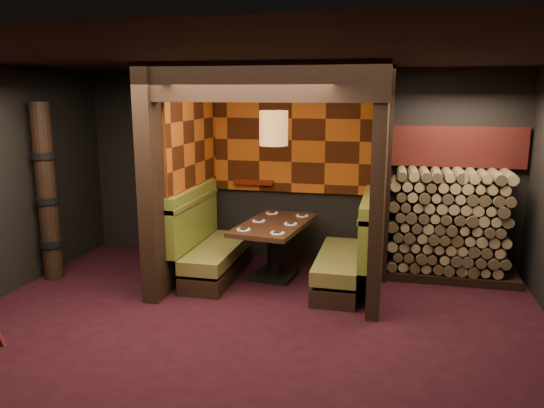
{
  "coord_description": "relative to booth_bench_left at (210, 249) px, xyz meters",
  "views": [
    {
      "loc": [
        1.47,
        -4.99,
        2.53
      ],
      "look_at": [
        0.0,
        1.3,
        1.15
      ],
      "focal_mm": 35.0,
      "sensor_mm": 36.0,
      "label": 1
    }
  ],
  "objects": [
    {
      "name": "wall_front",
      "position": [
        0.96,
        -4.41,
        1.02
      ],
      "size": [
        6.5,
        0.02,
        2.85
      ],
      "primitive_type": "cube",
      "color": "black",
      "rests_on": "ground"
    },
    {
      "name": "pendant_lamp",
      "position": [
        0.88,
        0.11,
        1.66
      ],
      "size": [
        0.37,
        0.37,
        1.02
      ],
      "color": "olive",
      "rests_on": "ceiling"
    },
    {
      "name": "wall_back",
      "position": [
        0.96,
        1.11,
        1.02
      ],
      "size": [
        6.5,
        0.02,
        2.85
      ],
      "primitive_type": "cube",
      "color": "black",
      "rests_on": "ground"
    },
    {
      "name": "booth_bench_left",
      "position": [
        0.0,
        0.0,
        0.0
      ],
      "size": [
        0.68,
        1.6,
        1.14
      ],
      "color": "black",
      "rests_on": "floor"
    },
    {
      "name": "bay_front_post",
      "position": [
        2.35,
        0.31,
        1.02
      ],
      "size": [
        0.08,
        0.08,
        2.85
      ],
      "primitive_type": "cube",
      "color": "black",
      "rests_on": "floor"
    },
    {
      "name": "firewood_stack",
      "position": [
        3.25,
        0.7,
        0.35
      ],
      "size": [
        1.73,
        0.7,
        1.5
      ],
      "color": "black",
      "rests_on": "floor"
    },
    {
      "name": "header_beam",
      "position": [
        0.94,
        -0.95,
        2.23
      ],
      "size": [
        2.85,
        0.18,
        0.44
      ],
      "primitive_type": "cube",
      "color": "black",
      "rests_on": "partition_left"
    },
    {
      "name": "floor",
      "position": [
        0.96,
        -1.65,
        -0.41
      ],
      "size": [
        6.5,
        5.5,
        0.02
      ],
      "primitive_type": "cube",
      "color": "black",
      "rests_on": "ground"
    },
    {
      "name": "ceiling",
      "position": [
        0.96,
        -1.65,
        2.46
      ],
      "size": [
        6.5,
        5.5,
        0.02
      ],
      "primitive_type": "cube",
      "color": "black",
      "rests_on": "ground"
    },
    {
      "name": "dining_table",
      "position": [
        0.88,
        0.16,
        0.14
      ],
      "size": [
        1.0,
        1.57,
        0.78
      ],
      "color": "black",
      "rests_on": "floor"
    },
    {
      "name": "partition_left",
      "position": [
        -0.39,
        -0.0,
        1.02
      ],
      "size": [
        0.2,
        2.2,
        2.85
      ],
      "primitive_type": "cube",
      "color": "black",
      "rests_on": "floor"
    },
    {
      "name": "tapa_side_panel",
      "position": [
        -0.27,
        0.17,
        1.45
      ],
      "size": [
        0.04,
        1.85,
        1.45
      ],
      "primitive_type": "cube",
      "color": "#A44711",
      "rests_on": "partition_left"
    },
    {
      "name": "booth_bench_right",
      "position": [
        1.89,
        0.0,
        0.0
      ],
      "size": [
        0.68,
        1.6,
        1.14
      ],
      "color": "black",
      "rests_on": "floor"
    },
    {
      "name": "place_settings",
      "position": [
        0.88,
        0.16,
        0.39
      ],
      "size": [
        0.78,
        1.25,
        0.03
      ],
      "color": "white",
      "rests_on": "dining_table"
    },
    {
      "name": "lacquer_shelf",
      "position": [
        0.36,
        1.0,
        0.78
      ],
      "size": [
        0.6,
        0.12,
        0.07
      ],
      "primitive_type": "cube",
      "color": "#591708",
      "rests_on": "wall_back"
    },
    {
      "name": "totem_column",
      "position": [
        -2.09,
        -0.55,
        0.79
      ],
      "size": [
        0.31,
        0.31,
        2.4
      ],
      "color": "black",
      "rests_on": "floor"
    },
    {
      "name": "mosaic_header",
      "position": [
        3.25,
        1.03,
        1.38
      ],
      "size": [
        1.83,
        0.1,
        0.56
      ],
      "primitive_type": "cube",
      "color": "maroon",
      "rests_on": "wall_back"
    },
    {
      "name": "partition_right",
      "position": [
        2.26,
        0.05,
        1.02
      ],
      "size": [
        0.15,
        2.1,
        2.85
      ],
      "primitive_type": "cube",
      "color": "black",
      "rests_on": "floor"
    },
    {
      "name": "tapa_back_panel",
      "position": [
        0.94,
        1.06,
        1.42
      ],
      "size": [
        2.4,
        0.06,
        1.55
      ],
      "primitive_type": "cube",
      "color": "#A44711",
      "rests_on": "wall_back"
    }
  ]
}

